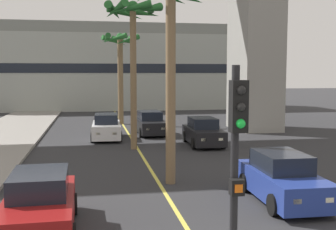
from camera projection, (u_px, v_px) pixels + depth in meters
name	position (u px, v px, depth m)	size (l,w,h in m)	color
lane_stripe_center	(136.00, 147.00, 23.84)	(0.14, 56.00, 0.01)	#DBCC4C
pier_building_backdrop	(112.00, 68.00, 49.61)	(33.00, 8.04, 9.60)	#ADB2A8
car_queue_front	(282.00, 179.00, 13.62)	(1.92, 4.14, 1.56)	navy
car_queue_second	(106.00, 128.00, 26.58)	(1.95, 4.16, 1.56)	white
car_queue_third	(150.00, 124.00, 28.63)	(1.95, 4.16, 1.56)	black
car_queue_fourth	(203.00, 132.00, 24.37)	(1.92, 4.15, 1.56)	black
car_queue_fifth	(40.00, 205.00, 10.92)	(1.90, 4.14, 1.56)	maroon
traffic_light_median_near	(236.00, 166.00, 6.34)	(0.24, 0.37, 4.20)	black
palm_tree_near_median	(133.00, 26.00, 22.49)	(3.17, 3.26, 7.87)	brown
palm_tree_mid_median	(170.00, 16.00, 15.33)	(2.83, 2.91, 7.60)	brown
palm_tree_far_median	(120.00, 54.00, 34.05)	(3.16, 3.30, 7.27)	brown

